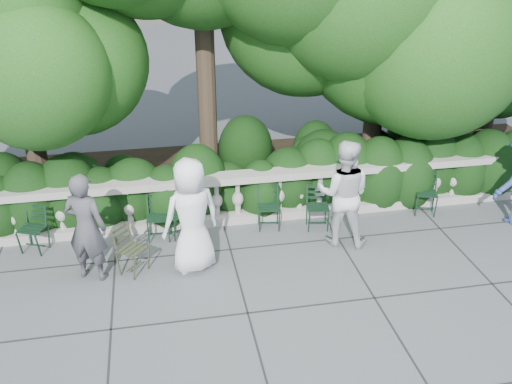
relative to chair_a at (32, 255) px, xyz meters
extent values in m
plane|color=#4E5055|center=(3.93, -1.27, 0.00)|extent=(90.00, 90.00, 0.00)
cube|color=#9E998E|center=(3.93, 0.53, 0.09)|extent=(12.00, 0.32, 0.18)
cube|color=#9E998E|center=(3.93, 0.53, 0.93)|extent=(12.00, 0.36, 0.14)
cylinder|color=#3F3023|center=(-0.07, 2.13, 1.40)|extent=(0.40, 0.40, 2.80)
ellipsoid|color=#143A0F|center=(-0.07, 1.69, 3.68)|extent=(5.28, 5.28, 3.96)
cylinder|color=#3F3023|center=(3.43, 2.73, 1.70)|extent=(0.40, 0.40, 3.40)
cylinder|color=#3F3023|center=(6.93, 2.03, 1.50)|extent=(0.40, 0.40, 3.00)
cylinder|color=#3F3023|center=(9.93, 2.53, 1.30)|extent=(0.40, 0.40, 2.60)
imported|color=white|center=(2.76, -0.89, 0.98)|extent=(1.11, 0.90, 1.97)
imported|color=#46454B|center=(1.10, -0.86, 0.92)|extent=(0.79, 0.67, 1.85)
imported|color=silver|center=(5.43, -0.55, 0.98)|extent=(1.15, 1.03, 1.95)
camera|label=1|loc=(2.30, -8.98, 5.44)|focal=40.00mm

